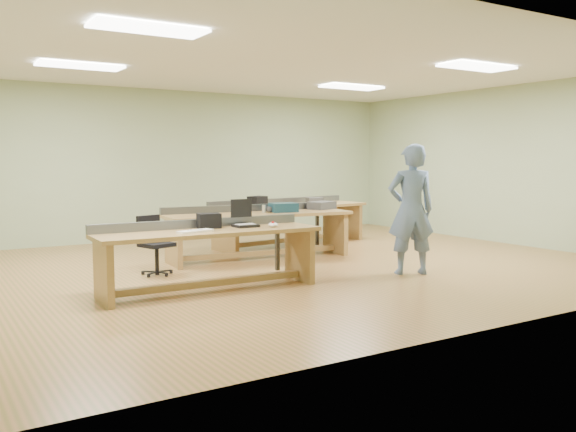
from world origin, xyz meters
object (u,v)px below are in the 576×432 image
Objects in this scene: workbench_mid at (258,224)px; person at (411,209)px; workbench_front at (209,246)px; laptop_base at (246,226)px; parts_bin_teal at (283,207)px; workbench_back at (290,215)px; task_chair at (155,253)px; camera_bag at (209,221)px; mug at (269,210)px; parts_bin_grey at (322,205)px; drinks_can at (264,209)px.

workbench_mid is 2.59m from person.
workbench_mid is at bearing -38.23° from person.
workbench_front is 0.89× the size of workbench_mid.
parts_bin_teal is at bearing 46.90° from laptop_base.
task_chair is at bearing -161.57° from workbench_back.
camera_bag is 2.41m from mug.
parts_bin_grey is (2.98, 1.85, 0.26)m from workbench_front.
camera_bag is at bearing 11.60° from person.
camera_bag is 2.36× the size of mug.
person is at bearing -12.65° from laptop_base.
person is 3.63m from task_chair.
workbench_mid is at bearing -146.89° from workbench_back.
task_chair is at bearing 109.41° from camera_bag.
workbench_back is at bearing 88.62° from parts_bin_grey.
parts_bin_teal is (2.11, 1.70, 0.27)m from workbench_front.
workbench_mid is 0.27m from drinks_can.
drinks_can reaches higher than workbench_front.
workbench_front reaches higher than laptop_base.
workbench_back is at bearing 49.29° from camera_bag.
workbench_back is (3.01, 2.94, 0.01)m from workbench_front.
workbench_back reaches higher than mug.
task_chair is (-3.07, 1.84, -0.61)m from person.
camera_bag reaches higher than workbench_back.
parts_bin_grey is (1.29, 0.05, 0.25)m from workbench_mid.
parts_bin_teal is (-0.75, 2.19, -0.09)m from person.
task_chair is at bearing -6.18° from person.
parts_bin_teal is at bearing 43.01° from camera_bag.
parts_bin_teal is 3.59× the size of mug.
workbench_back is at bearing 46.25° from mug.
camera_bag is 1.34m from task_chair.
person is at bearing -66.34° from mug.
parts_bin_teal is (1.57, 1.65, 0.06)m from laptop_base.
workbench_front and workbench_back have the same top height.
mug is at bearing -7.28° from workbench_mid.
workbench_front is at bearing -98.26° from task_chair.
workbench_front is at bearing -143.53° from workbench_back.
workbench_back is at bearing 43.52° from drinks_can.
workbench_mid is 0.94× the size of workbench_back.
person is at bearing -92.93° from parts_bin_grey.
workbench_front is 9.40× the size of laptop_base.
workbench_mid is at bearing 47.82° from workbench_front.
person is 6.60× the size of camera_bag.
camera_bag reaches higher than drinks_can.
task_chair is 1.97× the size of parts_bin_teal.
task_chair is at bearing -167.85° from drinks_can.
task_chair is (-0.21, 1.35, -0.25)m from workbench_front.
person reaches higher than camera_bag.
workbench_front is 3.37× the size of task_chair.
workbench_mid is 0.50m from parts_bin_teal.
workbench_front is 1.39m from task_chair.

